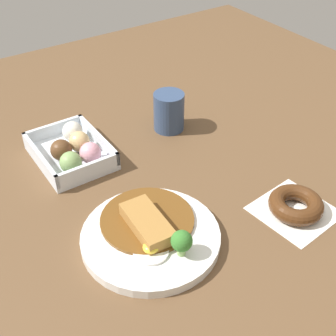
{
  "coord_description": "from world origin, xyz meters",
  "views": [
    {
      "loc": [
        -0.58,
        0.41,
        0.6
      ],
      "look_at": [
        0.02,
        0.01,
        0.03
      ],
      "focal_mm": 48.42,
      "sensor_mm": 36.0,
      "label": 1
    }
  ],
  "objects_px": {
    "donut_box": "(73,151)",
    "coffee_mug": "(169,112)",
    "curry_plate": "(151,234)",
    "chocolate_ring_donut": "(296,205)"
  },
  "relations": [
    {
      "from": "coffee_mug",
      "to": "donut_box",
      "type": "bearing_deg",
      "value": 87.53
    },
    {
      "from": "donut_box",
      "to": "coffee_mug",
      "type": "bearing_deg",
      "value": -92.47
    },
    {
      "from": "chocolate_ring_donut",
      "to": "coffee_mug",
      "type": "distance_m",
      "value": 0.38
    },
    {
      "from": "donut_box",
      "to": "coffee_mug",
      "type": "height_order",
      "value": "coffee_mug"
    },
    {
      "from": "donut_box",
      "to": "chocolate_ring_donut",
      "type": "height_order",
      "value": "donut_box"
    },
    {
      "from": "curry_plate",
      "to": "chocolate_ring_donut",
      "type": "bearing_deg",
      "value": -108.62
    },
    {
      "from": "donut_box",
      "to": "chocolate_ring_donut",
      "type": "relative_size",
      "value": 1.25
    },
    {
      "from": "curry_plate",
      "to": "donut_box",
      "type": "relative_size",
      "value": 1.31
    },
    {
      "from": "donut_box",
      "to": "coffee_mug",
      "type": "distance_m",
      "value": 0.24
    },
    {
      "from": "curry_plate",
      "to": "donut_box",
      "type": "height_order",
      "value": "curry_plate"
    }
  ]
}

